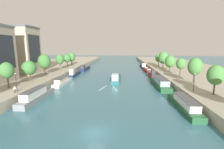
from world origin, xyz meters
TOP-DOWN VIEW (x-y plane):
  - ground_plane at (0.00, 0.00)m, footprint 400.00×400.00m
  - quay_left at (-36.76, 55.00)m, footprint 36.00×170.00m
  - quay_right at (36.76, 55.00)m, footprint 36.00×170.00m
  - barge_midriver at (1.71, 37.02)m, footprint 3.33×18.45m
  - wake_behind_barge at (-0.06, 24.94)m, footprint 5.60×5.93m
  - moored_boat_left_second at (-16.26, 12.86)m, footprint 2.54×13.52m
  - moored_boat_left_upstream at (-16.18, 29.21)m, footprint 2.50×12.93m
  - moored_boat_left_gap_after at (-16.74, 44.42)m, footprint 2.18×12.69m
  - moored_boat_left_downstream at (-16.20, 60.98)m, footprint 2.85×14.37m
  - moored_boat_right_near at (16.61, 9.95)m, footprint 2.62×14.14m
  - moored_boat_right_gap_after at (16.17, 28.17)m, footprint 3.41×16.48m
  - moored_boat_right_upstream at (16.34, 43.21)m, footprint 2.07×10.05m
  - moored_boat_right_midway at (16.88, 59.10)m, footprint 3.51×15.29m
  - moored_boat_right_far at (16.82, 74.72)m, footprint 3.14×14.38m
  - tree_left_nearest at (-24.75, 15.54)m, footprint 3.29×3.29m
  - tree_left_past_mid at (-24.16, 23.89)m, footprint 4.12×4.12m
  - tree_left_distant at (-24.65, 34.31)m, footprint 4.49×4.49m
  - tree_left_third at (-23.64, 46.20)m, footprint 3.50×3.50m
  - tree_left_end_of_row at (-23.63, 55.30)m, footprint 3.74×3.74m
  - tree_left_second at (-24.70, 65.55)m, footprint 4.10×4.10m
  - tree_right_past_mid at (23.94, 13.12)m, footprint 3.48×3.48m
  - tree_right_nearest at (24.49, 24.00)m, footprint 3.90×3.90m
  - tree_right_by_lamp at (24.66, 35.15)m, footprint 3.21×3.21m
  - tree_right_second at (24.38, 46.53)m, footprint 4.32×4.32m
  - tree_right_midway at (24.26, 57.07)m, footprint 4.76×4.76m
  - tree_right_far at (24.19, 66.47)m, footprint 3.77×3.77m
  - lamppost_left_bank at (-20.85, 13.12)m, footprint 0.28×0.28m
  - lamppost_right_bank at (20.93, 15.98)m, footprint 0.28×0.28m
  - building_left_tall at (-36.52, 36.57)m, footprint 15.25×9.80m
  - person_on_quay at (-20.37, 11.71)m, footprint 0.35×0.47m

SIDE VIEW (x-z plane):
  - ground_plane at x=0.00m, z-range 0.00..0.00m
  - wake_behind_barge at x=-0.06m, z-range 0.00..0.03m
  - moored_boat_right_midway at x=16.88m, z-range -0.53..1.90m
  - moored_boat_right_far at x=16.82m, z-range -0.58..2.28m
  - barge_midriver at x=1.71m, z-range -0.68..2.51m
  - moored_boat_left_gap_after at x=-16.74m, z-range -0.72..2.68m
  - moored_boat_left_downstream at x=-16.20m, z-range -0.64..2.60m
  - moored_boat_left_upstream at x=-16.18m, z-range -0.20..2.17m
  - moored_boat_right_upstream at x=16.34m, z-range -0.72..2.71m
  - moored_boat_right_near at x=16.61m, z-range -0.21..2.34m
  - quay_left at x=-36.76m, z-range 0.00..2.18m
  - quay_right at x=36.76m, z-range 0.00..2.18m
  - moored_boat_left_second at x=-16.26m, z-range -0.24..2.69m
  - moored_boat_right_gap_after at x=16.17m, z-range -0.24..2.72m
  - person_on_quay at x=-20.37m, z-range 2.30..3.92m
  - lamppost_right_bank at x=20.93m, z-range 2.40..6.60m
  - lamppost_left_bank at x=-20.85m, z-range 2.40..6.74m
  - tree_left_past_mid at x=-24.16m, z-range 3.12..9.31m
  - tree_right_far at x=24.19m, z-range 3.09..9.42m
  - tree_right_second at x=24.38m, z-range 2.93..9.71m
  - tree_right_past_mid at x=23.94m, z-range 3.28..9.84m
  - tree_right_by_lamp at x=24.66m, z-range 3.38..9.83m
  - tree_left_end_of_row at x=-23.63m, z-range 3.44..10.03m
  - tree_left_nearest at x=-24.75m, z-range 3.43..10.04m
  - tree_left_second at x=-24.70m, z-range 3.14..10.41m
  - tree_left_third at x=-23.64m, z-range 3.45..10.38m
  - tree_right_nearest at x=24.49m, z-range 3.36..10.68m
  - tree_right_midway at x=24.26m, z-range 3.13..11.18m
  - tree_left_distant at x=-24.65m, z-range 3.34..11.02m
  - building_left_tall at x=-36.52m, z-range 2.20..19.96m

